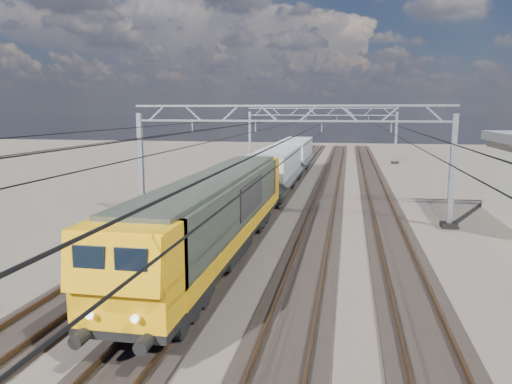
% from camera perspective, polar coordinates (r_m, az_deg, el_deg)
% --- Properties ---
extents(ground, '(160.00, 160.00, 0.00)m').
position_cam_1_polar(ground, '(27.12, 2.55, -5.16)').
color(ground, '#2C2521').
rests_on(ground, ground).
extents(track_outer_west, '(2.60, 140.00, 0.30)m').
position_cam_1_polar(track_outer_west, '(28.53, -9.50, -4.40)').
color(track_outer_west, black).
rests_on(track_outer_west, ground).
extents(track_loco, '(2.60, 140.00, 0.30)m').
position_cam_1_polar(track_loco, '(27.44, -1.60, -4.83)').
color(track_loco, black).
rests_on(track_loco, ground).
extents(track_inner_east, '(2.60, 140.00, 0.30)m').
position_cam_1_polar(track_inner_east, '(26.91, 6.79, -5.18)').
color(track_inner_east, black).
rests_on(track_inner_east, ground).
extents(track_outer_east, '(2.60, 140.00, 0.30)m').
position_cam_1_polar(track_outer_east, '(26.97, 15.34, -5.42)').
color(track_outer_east, black).
rests_on(track_outer_east, ground).
extents(catenary_gantry_mid, '(19.90, 0.90, 7.11)m').
position_cam_1_polar(catenary_gantry_mid, '(30.36, 3.66, 3.87)').
color(catenary_gantry_mid, '#91949E').
rests_on(catenary_gantry_mid, ground).
extents(catenary_gantry_far, '(19.90, 0.90, 7.11)m').
position_cam_1_polar(catenary_gantry_far, '(66.17, 7.45, 6.76)').
color(catenary_gantry_far, '#91949E').
rests_on(catenary_gantry_far, ground).
extents(overhead_wires, '(12.03, 140.00, 0.53)m').
position_cam_1_polar(overhead_wires, '(34.22, 4.51, 7.57)').
color(overhead_wires, black).
rests_on(overhead_wires, ground).
extents(locomotive, '(2.76, 21.10, 3.62)m').
position_cam_1_polar(locomotive, '(22.16, -4.37, -2.30)').
color(locomotive, black).
rests_on(locomotive, ground).
extents(hopper_wagon_lead, '(3.38, 13.00, 3.25)m').
position_cam_1_polar(hopper_wagon_lead, '(39.33, 2.26, 2.68)').
color(hopper_wagon_lead, black).
rests_on(hopper_wagon_lead, ground).
extents(hopper_wagon_mid, '(3.38, 13.00, 3.25)m').
position_cam_1_polar(hopper_wagon_mid, '(53.35, 4.47, 4.41)').
color(hopper_wagon_mid, black).
rests_on(hopper_wagon_mid, ground).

